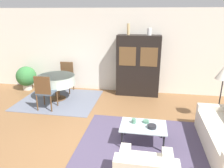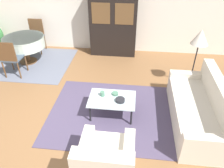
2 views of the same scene
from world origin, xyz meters
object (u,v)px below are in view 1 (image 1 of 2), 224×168
Objects in this scene: dining_chair_far at (66,75)px; bowl at (152,127)px; vase_tall at (128,29)px; bowl_small at (146,121)px; potted_plant at (26,77)px; vase_short at (149,32)px; display_cabinet at (138,66)px; dining_chair_near at (45,90)px; dining_table at (57,80)px; cup at (134,121)px; coffee_table at (143,127)px; floor_lamp at (224,75)px.

dining_chair_far is 3.99m from bowl.
bowl_small is at bearing -76.08° from vase_tall.
potted_plant is at bearing 4.10° from dining_chair_far.
vase_short reaches higher than potted_plant.
display_cabinet is at bearing -177.91° from dining_chair_far.
dining_table is at bearing 90.00° from dining_chair_near.
vase_tall is 0.63m from vase_short.
vase_short is (0.21, 2.76, 1.56)m from cup.
dining_table is 11.34× the size of cup.
coffee_table is 5.08× the size of bowl.
dining_table is at bearing 90.00° from dining_chair_far.
dining_chair_near is at bearing -141.38° from vase_tall.
coffee_table is 3.84m from dining_chair_far.
cup is (-0.20, 0.08, 0.09)m from coffee_table.
potted_plant reaches higher than cup.
cup is 0.78× the size of bowl_small.
dining_table reaches higher than coffee_table.
dining_chair_near is at bearing 156.00° from coffee_table.
potted_plant reaches higher than bowl.
display_cabinet is 1.34× the size of floor_lamp.
dining_chair_near reaches higher than dining_table.
cup is (2.47, -1.12, -0.11)m from dining_chair_near.
display_cabinet is 3.83m from potted_plant.
dining_chair_far is 2.55m from vase_tall.
bowl is at bearing -81.15° from display_cabinet.
display_cabinet is at bearing 91.75° from cup.
bowl is at bearing -74.80° from vase_tall.
cup is at bearing -88.25° from display_cabinet.
vase_short is (2.68, 0.09, 1.45)m from dining_chair_far.
cup is (2.47, -1.89, -0.16)m from dining_table.
potted_plant is at bearing -177.16° from display_cabinet.
vase_short is 4.38m from potted_plant.
vase_short is (-1.75, 1.58, 0.82)m from floor_lamp.
floor_lamp reaches higher than bowl_small.
cup is 4.65m from potted_plant.
dining_table reaches higher than bowl_small.
floor_lamp is at bearing -9.14° from dining_table.
dining_chair_far is at bearing 135.34° from bowl.
dining_chair_far is at bearing -177.91° from display_cabinet.
coffee_table is at bearing -90.20° from vase_short.
potted_plant is at bearing 154.27° from dining_table.
potted_plant is at bearing -176.87° from vase_tall.
dining_table is 2.67m from vase_tall.
display_cabinet is 10.59× the size of bowl.
vase_tall is at bearing 103.92° from bowl_small.
floor_lamp is at bearing 161.43° from dining_chair_far.
coffee_table is 0.19m from bowl.
vase_short is at bearing 31.42° from dining_chair_near.
bowl_small is at bearing 71.77° from coffee_table.
dining_chair_far is (-2.39, -0.09, -0.39)m from display_cabinet.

